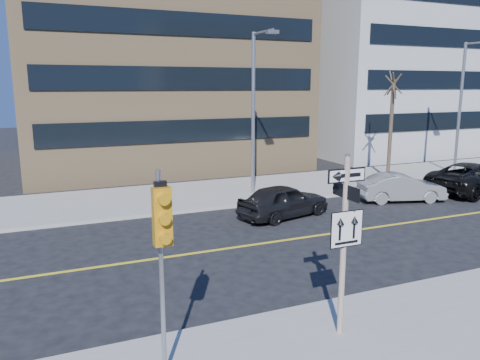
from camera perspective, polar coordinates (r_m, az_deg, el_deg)
name	(u,v)px	position (r m, az deg, el deg)	size (l,w,h in m)	color
ground	(286,294)	(13.24, 5.65, -13.63)	(120.00, 120.00, 0.00)	black
far_sidewalk	(441,172)	(33.22, 23.35, 0.93)	(66.00, 6.00, 0.15)	#99978F
road_centerline	(479,212)	(23.64, 27.13, -3.53)	(40.00, 0.14, 0.01)	yellow
sign_pole	(344,235)	(10.37, 12.60, -6.60)	(0.92, 0.92, 4.06)	silver
traffic_signal	(162,233)	(8.44, -9.47, -6.44)	(0.32, 0.45, 4.00)	gray
parked_car_a	(284,201)	(20.26, 5.36, -2.52)	(4.25, 1.71, 1.45)	black
parked_car_b	(401,188)	(24.25, 19.05, -0.88)	(4.16, 1.45, 1.37)	gray
parked_car_c	(474,178)	(27.73, 26.63, 0.25)	(5.76, 2.66, 1.60)	black
streetlight_a	(255,103)	(23.42, 1.88, 9.38)	(0.55, 2.25, 8.00)	gray
streetlight_b	(464,100)	(31.93, 25.63, 8.83)	(0.55, 2.25, 8.00)	gray
street_tree_west	(393,87)	(28.79, 18.19, 10.74)	(1.80, 1.80, 6.35)	#3D3024
building_brick	(150,38)	(36.50, -10.94, 16.59)	(18.00, 18.00, 18.00)	tan
building_grey_mid	(395,64)	(45.63, 18.39, 13.27)	(20.00, 16.00, 15.00)	#ADB0B3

